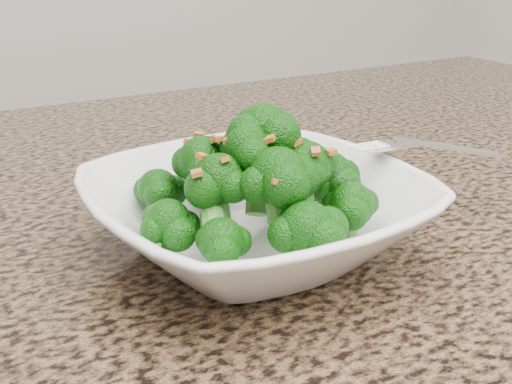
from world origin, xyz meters
TOP-DOWN VIEW (x-y plane):
  - granite_counter at (0.00, 0.30)m, footprint 1.64×1.04m
  - bowl at (-0.03, 0.25)m, footprint 0.26×0.26m
  - broccoli_pile at (-0.03, 0.25)m, footprint 0.22×0.22m
  - garlic_topping at (-0.03, 0.25)m, footprint 0.13×0.13m
  - fork at (0.11, 0.24)m, footprint 0.17×0.08m

SIDE VIEW (x-z plane):
  - granite_counter at x=0.00m, z-range 0.87..0.90m
  - bowl at x=-0.03m, z-range 0.90..0.96m
  - fork at x=0.11m, z-range 0.96..0.97m
  - broccoli_pile at x=-0.03m, z-range 0.96..1.03m
  - garlic_topping at x=-0.03m, z-range 1.03..1.04m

